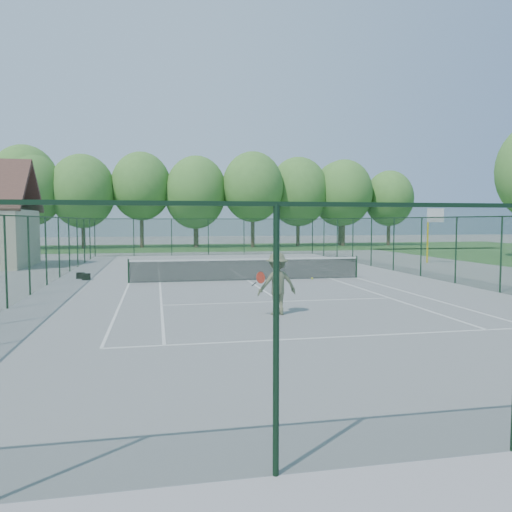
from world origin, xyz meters
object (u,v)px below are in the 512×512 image
Objects in this scene: tennis_net at (248,268)px; sports_bag_a at (81,276)px; basketball_goal at (432,225)px; tennis_player at (277,284)px.

tennis_net is 8.25m from sports_bag_a.
basketball_goal is 9.69× the size of sports_bag_a.
tennis_net is 29.41× the size of sports_bag_a.
tennis_net is at bearing 85.37° from tennis_player.
tennis_net is 3.04× the size of basketball_goal.
tennis_player is (-14.48, -15.78, -1.63)m from basketball_goal.
basketball_goal is 21.48m from tennis_player.
sports_bag_a is at bearing -167.66° from basketball_goal.
sports_bag_a is (-7.91, 2.30, -0.42)m from tennis_net.
sports_bag_a is (-21.68, -4.74, -2.42)m from basketball_goal.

